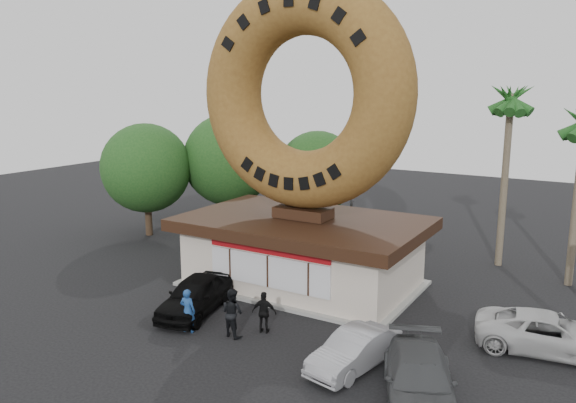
% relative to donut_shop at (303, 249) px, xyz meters
% --- Properties ---
extents(ground, '(90.00, 90.00, 0.00)m').
position_rel_donut_shop_xyz_m(ground, '(0.00, -5.98, -1.77)').
color(ground, black).
rests_on(ground, ground).
extents(donut_shop, '(11.20, 7.20, 3.80)m').
position_rel_donut_shop_xyz_m(donut_shop, '(0.00, 0.00, 0.00)').
color(donut_shop, beige).
rests_on(donut_shop, ground).
extents(giant_donut, '(10.43, 2.66, 10.43)m').
position_rel_donut_shop_xyz_m(giant_donut, '(0.00, 0.02, 7.25)').
color(giant_donut, olive).
rests_on(giant_donut, donut_shop).
extents(tree_west, '(6.00, 6.00, 7.65)m').
position_rel_donut_shop_xyz_m(tree_west, '(-9.50, 7.02, 2.87)').
color(tree_west, '#473321').
rests_on(tree_west, ground).
extents(tree_mid, '(5.20, 5.20, 6.63)m').
position_rel_donut_shop_xyz_m(tree_mid, '(-4.00, 9.02, 2.25)').
color(tree_mid, '#473321').
rests_on(tree_mid, ground).
extents(tree_far, '(5.60, 5.60, 7.14)m').
position_rel_donut_shop_xyz_m(tree_far, '(-13.00, 3.02, 2.56)').
color(tree_far, '#473321').
rests_on(tree_far, ground).
extents(palm_near, '(2.60, 2.60, 9.75)m').
position_rel_donut_shop_xyz_m(palm_near, '(7.50, 8.02, 6.65)').
color(palm_near, '#726651').
rests_on(palm_near, ground).
extents(street_lamp, '(2.11, 0.20, 8.00)m').
position_rel_donut_shop_xyz_m(street_lamp, '(-1.86, 10.02, 2.72)').
color(street_lamp, '#59595E').
rests_on(street_lamp, ground).
extents(person_left, '(0.69, 0.52, 1.74)m').
position_rel_donut_shop_xyz_m(person_left, '(-1.21, -6.91, -0.90)').
color(person_left, navy).
rests_on(person_left, ground).
extents(person_center, '(1.02, 0.85, 1.89)m').
position_rel_donut_shop_xyz_m(person_center, '(0.48, -6.31, -0.82)').
color(person_center, black).
rests_on(person_center, ground).
extents(person_right, '(1.04, 0.68, 1.65)m').
position_rel_donut_shop_xyz_m(person_right, '(1.36, -5.44, -0.94)').
color(person_right, black).
rests_on(person_right, ground).
extents(car_black, '(2.78, 4.83, 1.55)m').
position_rel_donut_shop_xyz_m(car_black, '(-2.19, -5.30, -0.99)').
color(car_black, black).
rests_on(car_black, ground).
extents(car_silver, '(2.13, 4.10, 1.29)m').
position_rel_donut_shop_xyz_m(car_silver, '(5.50, -6.24, -1.12)').
color(car_silver, '#99999E').
rests_on(car_silver, ground).
extents(car_grey, '(3.80, 5.44, 1.46)m').
position_rel_donut_shop_xyz_m(car_grey, '(8.06, -7.22, -1.03)').
color(car_grey, '#4C4E50').
rests_on(car_grey, ground).
extents(car_white, '(5.37, 3.07, 1.41)m').
position_rel_donut_shop_xyz_m(car_white, '(11.01, -1.58, -1.06)').
color(car_white, '#BBBBBB').
rests_on(car_white, ground).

